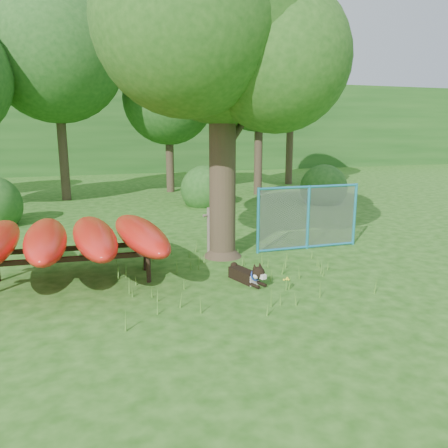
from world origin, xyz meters
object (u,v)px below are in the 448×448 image
object	(u,v)px
oak_tree	(220,27)
kayak_rack	(70,238)
husky_dog	(249,275)
fence_section	(308,217)

from	to	relation	value
oak_tree	kayak_rack	size ratio (longest dim) A/B	2.10
husky_dog	fence_section	world-z (taller)	fence_section
kayak_rack	husky_dog	xyz separation A→B (m)	(3.12, -1.10, -0.68)
kayak_rack	fence_section	world-z (taller)	fence_section
fence_section	oak_tree	bearing A→B (deg)	179.33
oak_tree	fence_section	size ratio (longest dim) A/B	2.77
kayak_rack	fence_section	bearing A→B (deg)	11.53
oak_tree	kayak_rack	bearing A→B (deg)	-166.63
oak_tree	husky_dog	size ratio (longest dim) A/B	7.19
kayak_rack	oak_tree	bearing A→B (deg)	17.45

